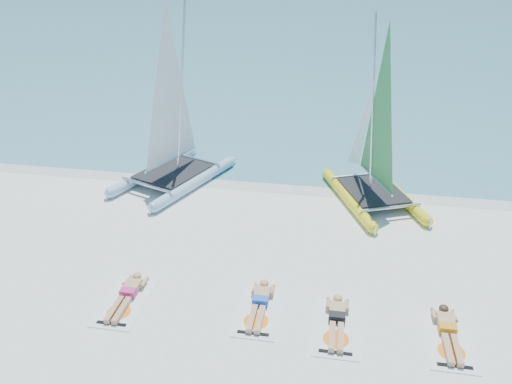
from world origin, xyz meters
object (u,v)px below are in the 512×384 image
at_px(towel_c, 336,328).
at_px(towel_d, 448,340).
at_px(towel_b, 259,311).
at_px(sunbather_b, 260,302).
at_px(sunbather_c, 337,319).
at_px(towel_a, 125,303).
at_px(sunbather_d, 448,330).
at_px(catamaran_blue, 172,129).
at_px(catamaran_yellow, 372,142).
at_px(sunbather_a, 128,294).

height_order(towel_c, towel_d, same).
distance_m(towel_b, sunbather_b, 0.22).
relative_size(towel_c, sunbather_c, 1.07).
bearing_deg(towel_a, sunbather_d, 1.46).
bearing_deg(sunbather_d, towel_a, -178.54).
xyz_separation_m(towel_a, towel_d, (7.32, -0.01, 0.00)).
relative_size(towel_b, sunbather_b, 1.07).
xyz_separation_m(towel_a, sunbather_c, (4.95, 0.16, 0.11)).
xyz_separation_m(sunbather_b, towel_d, (4.16, -0.43, -0.11)).
bearing_deg(catamaran_blue, catamaran_yellow, 21.94).
bearing_deg(sunbather_d, sunbather_b, 176.75).
distance_m(towel_b, sunbather_d, 4.16).
height_order(towel_a, sunbather_d, sunbather_d).
distance_m(catamaran_blue, sunbather_b, 7.72).
height_order(sunbather_a, sunbather_c, same).
relative_size(sunbather_b, towel_c, 0.93).
height_order(towel_a, sunbather_b, sunbather_b).
xyz_separation_m(towel_b, towel_d, (4.16, -0.24, 0.00)).
xyz_separation_m(sunbather_a, towel_c, (4.95, -0.23, -0.11)).
bearing_deg(towel_c, catamaran_yellow, 83.04).
bearing_deg(catamaran_yellow, catamaran_blue, 158.05).
xyz_separation_m(catamaran_blue, towel_b, (4.09, -6.49, -1.93)).
distance_m(catamaran_blue, sunbather_d, 10.67).
bearing_deg(towel_d, sunbather_a, 178.46).
xyz_separation_m(towel_c, sunbather_d, (2.37, 0.22, 0.11)).
xyz_separation_m(towel_a, towel_b, (3.17, 0.23, 0.00)).
bearing_deg(catamaran_blue, towel_d, -17.55).
relative_size(towel_c, sunbather_d, 1.07).
height_order(sunbather_b, towel_c, sunbather_b).
relative_size(sunbather_c, towel_d, 0.93).
distance_m(catamaran_blue, sunbather_a, 6.83).
distance_m(towel_c, sunbather_d, 2.39).
bearing_deg(towel_d, towel_b, 176.75).
distance_m(catamaran_blue, sunbather_c, 8.99).
bearing_deg(towel_a, sunbather_b, 7.61).
height_order(towel_b, sunbather_b, sunbather_b).
xyz_separation_m(towel_c, towel_d, (2.37, 0.03, 0.00)).
xyz_separation_m(sunbather_b, towel_c, (1.78, -0.46, -0.11)).
bearing_deg(towel_d, catamaran_yellow, 102.89).
bearing_deg(catamaran_blue, towel_b, -36.15).
bearing_deg(towel_a, towel_c, -0.42).
bearing_deg(sunbather_c, sunbather_a, 179.58).
bearing_deg(sunbather_b, sunbather_a, -175.83).
bearing_deg(sunbather_b, towel_c, -14.44).
relative_size(catamaran_blue, towel_a, 3.51).
xyz_separation_m(sunbather_b, sunbather_c, (1.78, -0.27, 0.00)).
xyz_separation_m(towel_b, sunbather_b, (0.00, 0.19, 0.11)).
bearing_deg(towel_a, sunbather_c, 1.80).
relative_size(sunbather_b, sunbather_c, 1.00).
height_order(towel_c, sunbather_c, sunbather_c).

